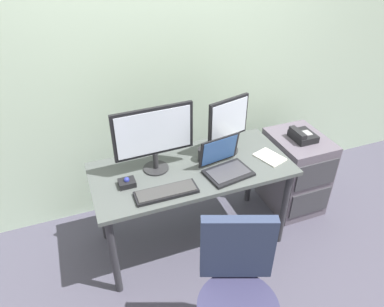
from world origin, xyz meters
TOP-DOWN VIEW (x-y plane):
  - ground_plane at (0.00, 0.00)m, footprint 8.00×8.00m
  - back_wall at (0.00, 0.68)m, footprint 6.00×0.10m
  - desk at (0.00, 0.00)m, footprint 1.43×0.66m
  - file_cabinet at (1.00, 0.10)m, footprint 0.42×0.53m
  - desk_phone at (0.99, 0.08)m, footprint 0.17×0.20m
  - office_chair at (-0.09, -0.91)m, footprint 0.53×0.54m
  - monitor_main at (-0.24, 0.07)m, footprint 0.56×0.18m
  - monitor_side at (0.32, 0.11)m, footprint 0.34×0.18m
  - keyboard at (-0.26, -0.21)m, footprint 0.41×0.14m
  - laptop at (0.20, -0.12)m, footprint 0.35×0.30m
  - trackball_mouse at (-0.47, -0.04)m, footprint 0.11×0.09m
  - coffee_mug at (0.12, 0.05)m, footprint 0.10×0.09m
  - paper_notepad at (0.58, -0.09)m, footprint 0.21×0.24m

SIDE VIEW (x-z plane):
  - ground_plane at x=0.00m, z-range 0.00..0.00m
  - file_cabinet at x=1.00m, z-range 0.00..0.69m
  - office_chair at x=-0.09m, z-range -0.04..0.89m
  - desk at x=0.00m, z-range 0.27..0.99m
  - paper_notepad at x=0.58m, z-range 0.72..0.73m
  - desk_phone at x=0.99m, z-range 0.68..0.77m
  - keyboard at x=-0.26m, z-range 0.72..0.75m
  - trackball_mouse at x=-0.47m, z-range 0.71..0.78m
  - coffee_mug at x=0.12m, z-range 0.72..0.82m
  - laptop at x=0.20m, z-range 0.65..0.89m
  - monitor_side at x=0.32m, z-range 0.74..1.17m
  - monitor_main at x=-0.24m, z-range 0.76..1.24m
  - back_wall at x=0.00m, z-range 0.00..2.80m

